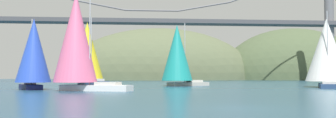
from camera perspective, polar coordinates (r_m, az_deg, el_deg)
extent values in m
plane|color=navy|center=(21.61, 10.46, -7.03)|extent=(360.00, 360.00, 0.00)
ellipsoid|color=#4C5B3D|center=(169.09, 17.70, -2.87)|extent=(60.88, 44.00, 41.93)
ellipsoid|color=#5B6647|center=(156.13, -1.26, -3.03)|extent=(77.60, 44.00, 40.84)
cylinder|color=slate|center=(131.77, 22.29, 5.36)|extent=(2.80, 2.80, 38.22)
cube|color=#47474C|center=(116.97, -2.34, 5.40)|extent=(145.49, 6.00, 1.20)
cylinder|color=slate|center=(117.98, -10.02, 7.73)|extent=(15.73, 0.50, 3.37)
cylinder|color=slate|center=(117.47, -2.34, 7.03)|extent=(15.64, 0.50, 0.50)
cylinder|color=slate|center=(119.51, 5.24, 7.57)|extent=(15.73, 0.50, 3.37)
cube|color=navy|center=(68.50, -10.82, -3.47)|extent=(5.96, 8.14, 0.83)
cube|color=beige|center=(67.17, -10.31, -2.99)|extent=(2.77, 3.10, 0.36)
cylinder|color=#B2B2B7|center=(69.38, -11.05, 1.44)|extent=(0.14, 0.14, 11.00)
cone|color=yellow|center=(71.00, -11.63, 1.21)|extent=(7.77, 7.77, 10.04)
cube|color=#191E4C|center=(53.10, -19.31, -3.82)|extent=(4.45, 7.14, 0.61)
cube|color=beige|center=(54.32, -19.49, -3.27)|extent=(2.21, 2.61, 0.36)
cylinder|color=#B2B2B7|center=(52.48, -19.13, 1.01)|extent=(0.14, 0.14, 8.28)
cone|color=blue|center=(50.98, -18.87, 1.20)|extent=(5.56, 5.56, 7.84)
cube|color=navy|center=(60.11, 22.21, -3.60)|extent=(5.59, 8.60, 0.60)
cube|color=beige|center=(58.61, 22.29, -3.17)|extent=(2.76, 3.18, 0.36)
cylinder|color=#B2B2B7|center=(61.06, 22.08, 1.61)|extent=(0.14, 0.14, 10.47)
cone|color=white|center=(62.87, 21.99, 1.24)|extent=(8.21, 8.21, 9.29)
cube|color=#B7B2A8|center=(66.62, 2.97, -3.64)|extent=(7.55, 5.64, 0.61)
cube|color=beige|center=(67.46, 3.86, -3.21)|extent=(2.90, 2.63, 0.36)
cylinder|color=#B2B2B7|center=(66.25, 2.45, 0.93)|extent=(0.14, 0.14, 9.97)
cone|color=teal|center=(65.26, 1.31, 0.94)|extent=(7.03, 7.03, 9.29)
cube|color=white|center=(45.56, -10.38, -4.14)|extent=(8.52, 5.19, 0.67)
cube|color=beige|center=(44.85, -8.67, -3.53)|extent=(3.08, 2.50, 0.36)
cylinder|color=#B2B2B7|center=(46.16, -11.24, 3.25)|extent=(0.14, 0.14, 11.18)
cone|color=pink|center=(47.07, -13.20, 3.12)|extent=(6.61, 6.61, 10.51)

